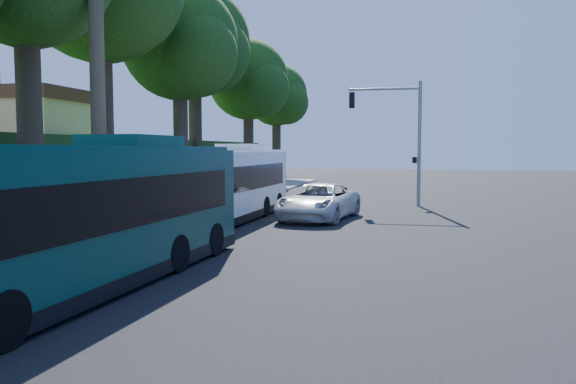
% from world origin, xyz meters
% --- Properties ---
extents(ground, '(140.00, 140.00, 0.00)m').
position_xyz_m(ground, '(0.00, 0.00, 0.00)').
color(ground, black).
rests_on(ground, ground).
extents(sidewalk, '(4.50, 70.00, 0.12)m').
position_xyz_m(sidewalk, '(-7.30, 0.00, 0.06)').
color(sidewalk, gray).
rests_on(sidewalk, ground).
extents(red_curb, '(0.25, 30.00, 0.13)m').
position_xyz_m(red_curb, '(-5.00, -4.00, 0.07)').
color(red_curb, maroon).
rests_on(red_curb, ground).
extents(grass_verge, '(8.00, 70.00, 0.06)m').
position_xyz_m(grass_verge, '(-13.00, 5.00, 0.03)').
color(grass_verge, '#234719').
rests_on(grass_verge, ground).
extents(bus_shelter, '(3.20, 1.51, 2.55)m').
position_xyz_m(bus_shelter, '(-7.26, -2.86, 1.81)').
color(bus_shelter, black).
rests_on(bus_shelter, ground).
extents(stop_sign_pole, '(0.35, 0.06, 3.17)m').
position_xyz_m(stop_sign_pole, '(-5.40, -5.00, 2.08)').
color(stop_sign_pole, gray).
rests_on(stop_sign_pole, ground).
extents(traffic_signal_pole, '(4.10, 0.30, 7.00)m').
position_xyz_m(traffic_signal_pole, '(3.78, 10.00, 4.42)').
color(traffic_signal_pole, gray).
rests_on(traffic_signal_pole, ground).
extents(hillside_backdrop, '(24.00, 60.00, 8.80)m').
position_xyz_m(hillside_backdrop, '(-26.30, 15.10, 2.44)').
color(hillside_backdrop, '#234719').
rests_on(hillside_backdrop, ground).
extents(tree_2, '(8.82, 8.40, 15.12)m').
position_xyz_m(tree_2, '(-11.89, 15.98, 10.48)').
color(tree_2, '#382B1E').
rests_on(tree_2, ground).
extents(tree_3, '(10.08, 9.60, 17.28)m').
position_xyz_m(tree_3, '(-13.88, 23.98, 11.98)').
color(tree_3, '#382B1E').
rests_on(tree_3, ground).
extents(tree_4, '(8.40, 8.00, 14.14)m').
position_xyz_m(tree_4, '(-11.40, 31.98, 9.73)').
color(tree_4, '#382B1E').
rests_on(tree_4, ground).
extents(tree_5, '(7.35, 7.00, 12.86)m').
position_xyz_m(tree_5, '(-10.41, 39.99, 8.96)').
color(tree_5, '#382B1E').
rests_on(tree_5, ground).
extents(white_bus, '(2.93, 11.68, 3.45)m').
position_xyz_m(white_bus, '(-3.68, 1.53, 1.69)').
color(white_bus, white).
rests_on(white_bus, ground).
extents(teal_bus, '(3.34, 12.09, 3.56)m').
position_xyz_m(teal_bus, '(-2.95, -10.85, 1.74)').
color(teal_bus, '#0A3831').
rests_on(teal_bus, ground).
extents(pickup, '(3.57, 6.23, 1.64)m').
position_xyz_m(pickup, '(0.22, 2.92, 0.82)').
color(pickup, silver).
rests_on(pickup, ground).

